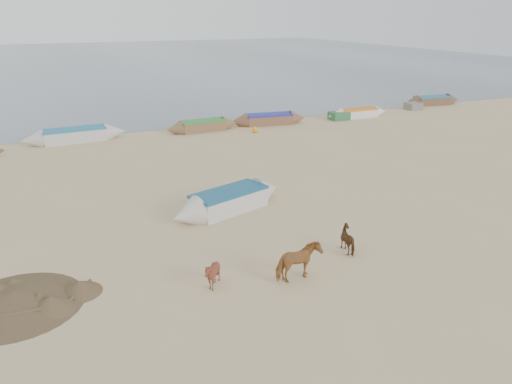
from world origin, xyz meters
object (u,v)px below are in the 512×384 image
(calf_front, at_px, (212,274))
(near_canoe, at_px, (229,200))
(calf_right, at_px, (350,239))
(cow_adult, at_px, (298,262))

(calf_front, distance_m, near_canoe, 6.67)
(calf_front, height_order, calf_right, calf_front)
(near_canoe, bearing_deg, calf_front, -134.43)
(calf_right, bearing_deg, cow_adult, 93.27)
(calf_front, distance_m, calf_right, 5.56)
(calf_right, bearing_deg, near_canoe, 7.24)
(calf_front, bearing_deg, calf_right, 84.95)
(cow_adult, xyz_separation_m, calf_front, (-2.76, 0.68, -0.16))
(cow_adult, relative_size, calf_right, 1.62)
(near_canoe, bearing_deg, cow_adult, -109.89)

